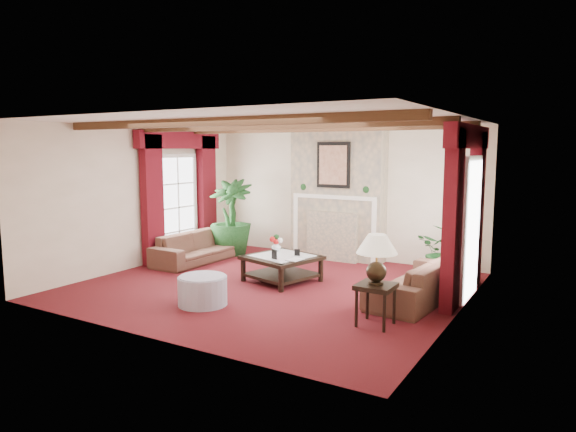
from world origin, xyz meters
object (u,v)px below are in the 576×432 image
Objects in this scene: side_table at (376,305)px; ottoman at (203,291)px; sofa_left at (197,243)px; coffee_table at (282,269)px; sofa_right at (417,273)px; potted_palm at (231,233)px.

side_table reaches higher than ottoman.
sofa_left reaches higher than side_table.
coffee_table is at bearing 80.13° from ottoman.
sofa_left is at bearing -88.70° from sofa_right.
coffee_table is (2.14, -1.41, -0.23)m from potted_palm.
side_table reaches higher than coffee_table.
ottoman is (1.97, -2.20, -0.18)m from sofa_left.
sofa_left is 0.94× the size of sofa_right.
potted_palm is 2.58m from coffee_table.
sofa_right is 3.22m from ottoman.
side_table is (4.47, -1.75, -0.12)m from sofa_left.
sofa_left is 1.12× the size of potted_palm.
sofa_right is 4.67m from potted_palm.
sofa_right is at bearing -16.45° from potted_palm.
potted_palm is (0.13, 0.96, 0.06)m from sofa_left.
ottoman is at bearing -84.77° from coffee_table.
sofa_left is at bearing -176.22° from coffee_table.
coffee_table is 1.51× the size of ottoman.
sofa_left is 4.62m from sofa_right.
sofa_left is 2.81× the size of ottoman.
sofa_left is 4.81m from side_table.
sofa_left is 0.97m from potted_palm.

